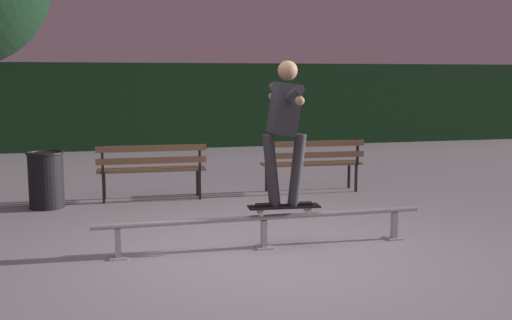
{
  "coord_description": "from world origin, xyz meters",
  "views": [
    {
      "loc": [
        -1.62,
        -5.85,
        1.85
      ],
      "look_at": [
        0.11,
        1.07,
        0.85
      ],
      "focal_mm": 42.23,
      "sensor_mm": 36.0,
      "label": 1
    }
  ],
  "objects_px": {
    "trash_can": "(46,179)",
    "grind_rail": "(264,223)",
    "skateboard": "(284,207)",
    "skateboarder": "(285,121)",
    "park_bench_leftmost": "(152,165)",
    "park_bench_left_center": "(313,159)"
  },
  "relations": [
    {
      "from": "grind_rail",
      "to": "skateboard",
      "type": "relative_size",
      "value": 4.58
    },
    {
      "from": "skateboarder",
      "to": "park_bench_leftmost",
      "type": "height_order",
      "value": "skateboarder"
    },
    {
      "from": "skateboarder",
      "to": "trash_can",
      "type": "xyz_separation_m",
      "value": [
        -2.69,
        2.69,
        -0.96
      ]
    },
    {
      "from": "grind_rail",
      "to": "skateboarder",
      "type": "relative_size",
      "value": 2.33
    },
    {
      "from": "grind_rail",
      "to": "park_bench_left_center",
      "type": "relative_size",
      "value": 2.25
    },
    {
      "from": "park_bench_leftmost",
      "to": "trash_can",
      "type": "xyz_separation_m",
      "value": [
        -1.48,
        -0.15,
        -0.12
      ]
    },
    {
      "from": "grind_rail",
      "to": "park_bench_left_center",
      "type": "bearing_deg",
      "value": 61.27
    },
    {
      "from": "grind_rail",
      "to": "skateboard",
      "type": "bearing_deg",
      "value": 0.0
    },
    {
      "from": "skateboarder",
      "to": "skateboard",
      "type": "bearing_deg",
      "value": 175.81
    },
    {
      "from": "skateboard",
      "to": "park_bench_leftmost",
      "type": "height_order",
      "value": "park_bench_leftmost"
    },
    {
      "from": "skateboarder",
      "to": "trash_can",
      "type": "relative_size",
      "value": 1.95
    },
    {
      "from": "skateboard",
      "to": "skateboarder",
      "type": "bearing_deg",
      "value": -4.19
    },
    {
      "from": "park_bench_left_center",
      "to": "trash_can",
      "type": "xyz_separation_m",
      "value": [
        -4.02,
        -0.15,
        -0.12
      ]
    },
    {
      "from": "skateboarder",
      "to": "park_bench_left_center",
      "type": "bearing_deg",
      "value": 64.92
    },
    {
      "from": "trash_can",
      "to": "grind_rail",
      "type": "bearing_deg",
      "value": -47.54
    },
    {
      "from": "skateboard",
      "to": "park_bench_left_center",
      "type": "height_order",
      "value": "park_bench_left_center"
    },
    {
      "from": "grind_rail",
      "to": "trash_can",
      "type": "distance_m",
      "value": 3.65
    },
    {
      "from": "skateboard",
      "to": "park_bench_left_center",
      "type": "distance_m",
      "value": 3.14
    },
    {
      "from": "skateboarder",
      "to": "park_bench_left_center",
      "type": "distance_m",
      "value": 3.24
    },
    {
      "from": "grind_rail",
      "to": "skateboard",
      "type": "height_order",
      "value": "skateboard"
    },
    {
      "from": "trash_can",
      "to": "park_bench_leftmost",
      "type": "bearing_deg",
      "value": 5.76
    },
    {
      "from": "grind_rail",
      "to": "skateboard",
      "type": "xyz_separation_m",
      "value": [
        0.22,
        0.0,
        0.16
      ]
    }
  ]
}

